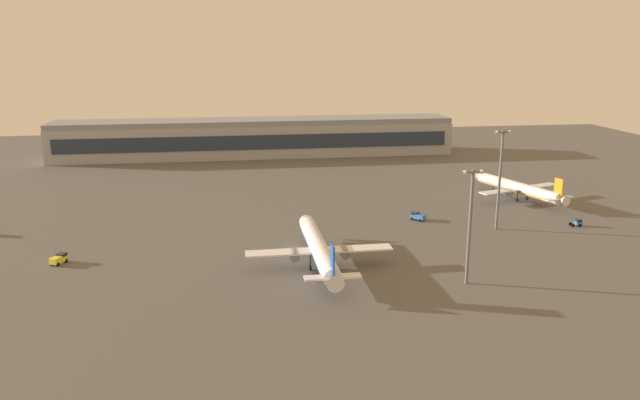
# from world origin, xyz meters

# --- Properties ---
(ground_plane) EXTENTS (416.00, 416.00, 0.00)m
(ground_plane) POSITION_xyz_m (0.00, 0.00, 0.00)
(ground_plane) COLOR #56544F
(terminal_building) EXTENTS (175.41, 22.40, 16.40)m
(terminal_building) POSITION_xyz_m (-4.19, 129.64, 8.09)
(terminal_building) COLOR #9EA3AD
(terminal_building) RESTS_ON ground
(airplane_mid_apron) EXTENTS (33.20, 42.74, 10.99)m
(airplane_mid_apron) POSITION_xyz_m (3.51, -13.25, 4.15)
(airplane_mid_apron) COLOR white
(airplane_mid_apron) RESTS_ON ground
(airplane_near_gate) EXTENTS (30.30, 38.53, 10.14)m
(airplane_near_gate) POSITION_xyz_m (76.14, 37.48, 3.83)
(airplane_near_gate) COLOR silver
(airplane_near_gate) RESTS_ON ground
(pushback_tug) EXTENTS (3.21, 2.04, 2.05)m
(pushback_tug) POSITION_xyz_m (78.98, 7.25, 1.07)
(pushback_tug) COLOR #3372BF
(pushback_tug) RESTS_ON ground
(cargo_loader) EXTENTS (4.18, 4.42, 2.25)m
(cargo_loader) POSITION_xyz_m (36.87, 19.41, 1.18)
(cargo_loader) COLOR #3372BF
(cargo_loader) RESTS_ON ground
(baggage_tractor) EXTENTS (3.64, 4.58, 2.25)m
(baggage_tractor) POSITION_xyz_m (-55.36, -2.57, 1.18)
(baggage_tractor) COLOR yellow
(baggage_tractor) RESTS_ON ground
(apron_light_west) EXTENTS (4.80, 0.90, 27.20)m
(apron_light_west) POSITION_xyz_m (55.47, 8.00, 15.46)
(apron_light_west) COLOR slate
(apron_light_west) RESTS_ON ground
(apron_light_east) EXTENTS (4.80, 0.90, 24.63)m
(apron_light_east) POSITION_xyz_m (32.84, -27.59, 14.14)
(apron_light_east) COLOR slate
(apron_light_east) RESTS_ON ground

